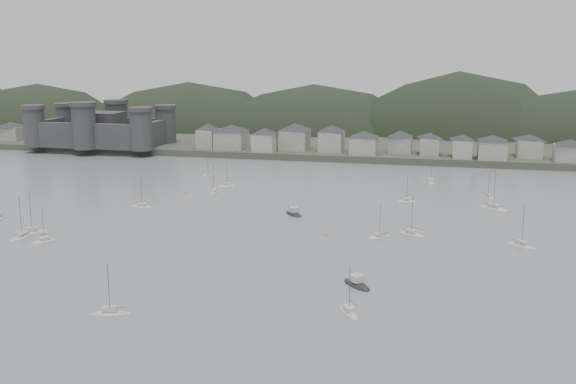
# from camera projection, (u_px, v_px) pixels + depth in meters

# --- Properties ---
(ground) EXTENTS (900.00, 900.00, 0.00)m
(ground) POSITION_uv_depth(u_px,v_px,m) (198.00, 297.00, 131.03)
(ground) COLOR slate
(ground) RESTS_ON ground
(far_shore_land) EXTENTS (900.00, 250.00, 3.00)m
(far_shore_land) POSITION_uv_depth(u_px,v_px,m) (372.00, 129.00, 411.46)
(far_shore_land) COLOR #383D2D
(far_shore_land) RESTS_ON ground
(forested_ridge) EXTENTS (851.55, 103.94, 102.57)m
(forested_ridge) POSITION_uv_depth(u_px,v_px,m) (374.00, 156.00, 388.59)
(forested_ridge) COLOR black
(forested_ridge) RESTS_ON ground
(castle) EXTENTS (66.00, 43.00, 20.00)m
(castle) POSITION_uv_depth(u_px,v_px,m) (101.00, 128.00, 327.56)
(castle) COLOR #39383B
(castle) RESTS_ON far_shore_land
(waterfront_town) EXTENTS (451.48, 28.46, 12.92)m
(waterfront_town) POSITION_uv_depth(u_px,v_px,m) (458.00, 143.00, 292.09)
(waterfront_town) COLOR gray
(waterfront_town) RESTS_ON far_shore_land
(sailboat_lead) EXTENTS (8.85, 7.26, 12.01)m
(sailboat_lead) POSITION_uv_depth(u_px,v_px,m) (32.00, 233.00, 177.58)
(sailboat_lead) COLOR #BCBCB7
(sailboat_lead) RESTS_ON ground
(moored_fleet) EXTENTS (186.36, 151.18, 13.63)m
(moored_fleet) POSITION_uv_depth(u_px,v_px,m) (303.00, 221.00, 190.15)
(moored_fleet) COLOR #BCBCB7
(moored_fleet) RESTS_ON ground
(motor_launch_near) EXTENTS (7.93, 8.30, 4.01)m
(motor_launch_near) POSITION_uv_depth(u_px,v_px,m) (357.00, 284.00, 137.40)
(motor_launch_near) COLOR black
(motor_launch_near) RESTS_ON ground
(motor_launch_far) EXTENTS (7.65, 8.11, 3.96)m
(motor_launch_far) POSITION_uv_depth(u_px,v_px,m) (294.00, 214.00, 198.03)
(motor_launch_far) COLOR black
(motor_launch_far) RESTS_ON ground
(mooring_buoys) EXTENTS (151.69, 111.72, 0.70)m
(mooring_buoys) POSITION_uv_depth(u_px,v_px,m) (243.00, 214.00, 198.31)
(mooring_buoys) COLOR #C48241
(mooring_buoys) RESTS_ON ground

